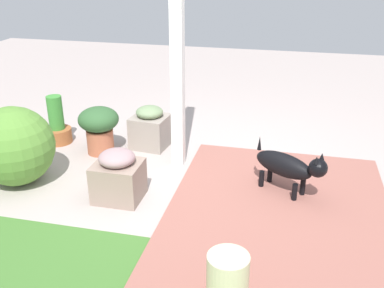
# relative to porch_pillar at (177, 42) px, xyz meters

# --- Properties ---
(ground_plane) EXTENTS (12.00, 12.00, 0.00)m
(ground_plane) POSITION_rel_porch_pillar_xyz_m (-0.27, 0.27, -1.21)
(ground_plane) COLOR #AD9F99
(brick_path) EXTENTS (1.80, 2.40, 0.02)m
(brick_path) POSITION_rel_porch_pillar_xyz_m (-1.03, 0.72, -1.20)
(brick_path) COLOR #9B5D51
(brick_path) RESTS_ON ground
(porch_pillar) EXTENTS (0.11, 0.11, 2.42)m
(porch_pillar) POSITION_rel_porch_pillar_xyz_m (0.00, 0.00, 0.00)
(porch_pillar) COLOR white
(porch_pillar) RESTS_ON ground
(stone_planter_nearest) EXTENTS (0.41, 0.39, 0.46)m
(stone_planter_nearest) POSITION_rel_porch_pillar_xyz_m (0.41, -0.34, -0.99)
(stone_planter_nearest) COLOR gray
(stone_planter_nearest) RESTS_ON ground
(stone_planter_mid) EXTENTS (0.40, 0.35, 0.45)m
(stone_planter_mid) POSITION_rel_porch_pillar_xyz_m (0.32, 0.77, -0.99)
(stone_planter_mid) COLOR gray
(stone_planter_mid) RESTS_ON ground
(round_shrub) EXTENTS (0.72, 0.72, 0.72)m
(round_shrub) POSITION_rel_porch_pillar_xyz_m (1.33, 0.70, -0.85)
(round_shrub) COLOR #578A36
(round_shrub) RESTS_ON ground
(terracotta_pot_tall) EXTENTS (0.30, 0.30, 0.53)m
(terracotta_pot_tall) POSITION_rel_porch_pillar_xyz_m (1.44, -0.22, -1.02)
(terracotta_pot_tall) COLOR #A35A31
(terracotta_pot_tall) RESTS_ON ground
(terracotta_pot_broad) EXTENTS (0.42, 0.42, 0.50)m
(terracotta_pot_broad) POSITION_rel_porch_pillar_xyz_m (0.87, -0.07, -0.91)
(terracotta_pot_broad) COLOR #AB5C40
(terracotta_pot_broad) RESTS_ON ground
(dog) EXTENTS (0.64, 0.47, 0.47)m
(dog) POSITION_rel_porch_pillar_xyz_m (-1.07, 0.37, -0.94)
(dog) COLOR black
(dog) RESTS_ON ground
(ceramic_urn) EXTENTS (0.25, 0.25, 0.37)m
(ceramic_urn) POSITION_rel_porch_pillar_xyz_m (-0.78, 1.81, -1.02)
(ceramic_urn) COLOR beige
(ceramic_urn) RESTS_ON ground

